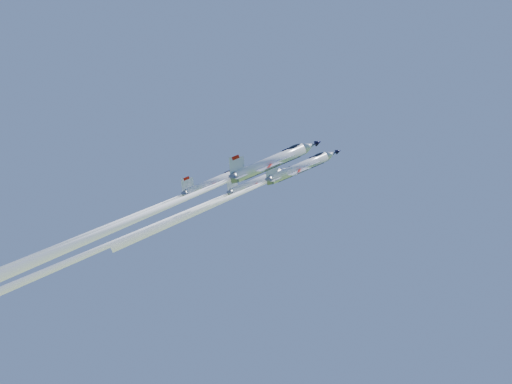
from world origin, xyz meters
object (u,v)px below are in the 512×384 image
at_px(jet_lead, 237,194).
at_px(jet_right, 165,207).
at_px(jet_left, 160,223).
at_px(jet_slot, 140,214).

relative_size(jet_lead, jet_right, 0.72).
height_order(jet_lead, jet_left, jet_left).
height_order(jet_lead, jet_slot, jet_lead).
bearing_deg(jet_left, jet_slot, -25.60).
xyz_separation_m(jet_right, jet_slot, (-7.27, 2.82, -0.29)).
bearing_deg(jet_left, jet_lead, 62.93).
relative_size(jet_lead, jet_slot, 0.96).
xyz_separation_m(jet_left, jet_right, (9.70, -12.02, 0.80)).
distance_m(jet_lead, jet_slot, 17.99).
height_order(jet_left, jet_slot, jet_left).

